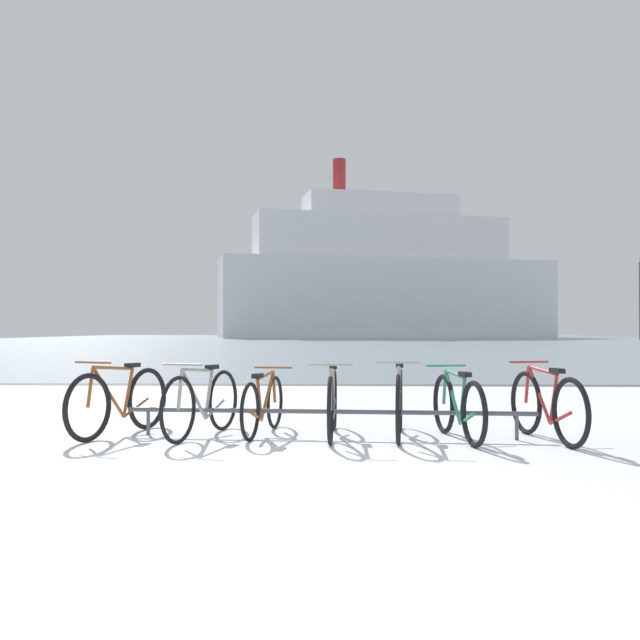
{
  "coord_description": "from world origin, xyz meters",
  "views": [
    {
      "loc": [
        0.88,
        -4.7,
        1.19
      ],
      "look_at": [
        0.53,
        5.87,
        1.31
      ],
      "focal_mm": 39.49,
      "sensor_mm": 36.0,
      "label": 1
    }
  ],
  "objects_px": {
    "bicycle_5": "(458,407)",
    "ferry_ship": "(385,278)",
    "bicycle_1": "(202,403)",
    "bicycle_3": "(332,403)",
    "bicycle_6": "(547,406)",
    "bicycle_2": "(263,404)",
    "bicycle_0": "(119,401)",
    "bicycle_4": "(399,402)"
  },
  "relations": [
    {
      "from": "bicycle_5",
      "to": "ferry_ship",
      "type": "xyz_separation_m",
      "value": [
        4.14,
        82.52,
        7.22
      ]
    },
    {
      "from": "bicycle_1",
      "to": "bicycle_3",
      "type": "relative_size",
      "value": 0.94
    },
    {
      "from": "bicycle_6",
      "to": "bicycle_3",
      "type": "bearing_deg",
      "value": 174.86
    },
    {
      "from": "bicycle_3",
      "to": "bicycle_6",
      "type": "height_order",
      "value": "bicycle_6"
    },
    {
      "from": "bicycle_2",
      "to": "bicycle_1",
      "type": "bearing_deg",
      "value": -163.4
    },
    {
      "from": "bicycle_3",
      "to": "bicycle_2",
      "type": "bearing_deg",
      "value": 169.41
    },
    {
      "from": "bicycle_2",
      "to": "bicycle_5",
      "type": "xyz_separation_m",
      "value": [
        2.11,
        -0.31,
        0.02
      ]
    },
    {
      "from": "bicycle_2",
      "to": "ferry_ship",
      "type": "height_order",
      "value": "ferry_ship"
    },
    {
      "from": "bicycle_5",
      "to": "bicycle_6",
      "type": "relative_size",
      "value": 0.98
    },
    {
      "from": "bicycle_2",
      "to": "bicycle_5",
      "type": "height_order",
      "value": "bicycle_5"
    },
    {
      "from": "bicycle_6",
      "to": "bicycle_5",
      "type": "bearing_deg",
      "value": 177.61
    },
    {
      "from": "bicycle_5",
      "to": "bicycle_1",
      "type": "bearing_deg",
      "value": 177.61
    },
    {
      "from": "bicycle_3",
      "to": "bicycle_6",
      "type": "xyz_separation_m",
      "value": [
        2.26,
        -0.2,
        -0.0
      ]
    },
    {
      "from": "bicycle_0",
      "to": "bicycle_6",
      "type": "xyz_separation_m",
      "value": [
        4.63,
        -0.23,
        -0.01
      ]
    },
    {
      "from": "bicycle_4",
      "to": "bicycle_2",
      "type": "bearing_deg",
      "value": 174.59
    },
    {
      "from": "bicycle_0",
      "to": "ferry_ship",
      "type": "bearing_deg",
      "value": 84.56
    },
    {
      "from": "bicycle_4",
      "to": "ferry_ship",
      "type": "relative_size",
      "value": 0.04
    },
    {
      "from": "bicycle_4",
      "to": "bicycle_3",
      "type": "bearing_deg",
      "value": -179.82
    },
    {
      "from": "bicycle_1",
      "to": "ferry_ship",
      "type": "distance_m",
      "value": 83.0
    },
    {
      "from": "bicycle_1",
      "to": "bicycle_2",
      "type": "relative_size",
      "value": 1.05
    },
    {
      "from": "ferry_ship",
      "to": "bicycle_6",
      "type": "bearing_deg",
      "value": -92.23
    },
    {
      "from": "bicycle_3",
      "to": "bicycle_4",
      "type": "distance_m",
      "value": 0.73
    },
    {
      "from": "bicycle_6",
      "to": "ferry_ship",
      "type": "height_order",
      "value": "ferry_ship"
    },
    {
      "from": "bicycle_1",
      "to": "bicycle_3",
      "type": "xyz_separation_m",
      "value": [
        1.43,
        0.05,
        -0.0
      ]
    },
    {
      "from": "bicycle_2",
      "to": "ferry_ship",
      "type": "relative_size",
      "value": 0.04
    },
    {
      "from": "bicycle_0",
      "to": "bicycle_1",
      "type": "bearing_deg",
      "value": -4.45
    },
    {
      "from": "bicycle_1",
      "to": "bicycle_5",
      "type": "relative_size",
      "value": 1.03
    },
    {
      "from": "bicycle_0",
      "to": "bicycle_5",
      "type": "xyz_separation_m",
      "value": [
        3.7,
        -0.19,
        -0.03
      ]
    },
    {
      "from": "bicycle_3",
      "to": "ferry_ship",
      "type": "distance_m",
      "value": 82.85
    },
    {
      "from": "bicycle_1",
      "to": "bicycle_6",
      "type": "xyz_separation_m",
      "value": [
        3.69,
        -0.15,
        -0.0
      ]
    },
    {
      "from": "bicycle_0",
      "to": "bicycle_4",
      "type": "height_order",
      "value": "bicycle_4"
    },
    {
      "from": "bicycle_2",
      "to": "bicycle_3",
      "type": "bearing_deg",
      "value": -10.59
    },
    {
      "from": "bicycle_0",
      "to": "bicycle_3",
      "type": "height_order",
      "value": "bicycle_0"
    },
    {
      "from": "bicycle_2",
      "to": "bicycle_5",
      "type": "relative_size",
      "value": 0.99
    },
    {
      "from": "bicycle_1",
      "to": "ferry_ship",
      "type": "bearing_deg",
      "value": 85.21
    },
    {
      "from": "bicycle_1",
      "to": "bicycle_4",
      "type": "distance_m",
      "value": 2.16
    },
    {
      "from": "ferry_ship",
      "to": "bicycle_3",
      "type": "bearing_deg",
      "value": -93.81
    },
    {
      "from": "bicycle_5",
      "to": "ferry_ship",
      "type": "height_order",
      "value": "ferry_ship"
    },
    {
      "from": "bicycle_3",
      "to": "bicycle_5",
      "type": "distance_m",
      "value": 1.35
    },
    {
      "from": "bicycle_4",
      "to": "ferry_ship",
      "type": "distance_m",
      "value": 82.8
    },
    {
      "from": "bicycle_1",
      "to": "bicycle_4",
      "type": "xyz_separation_m",
      "value": [
        2.16,
        0.05,
        0.01
      ]
    },
    {
      "from": "bicycle_0",
      "to": "bicycle_5",
      "type": "height_order",
      "value": "bicycle_0"
    }
  ]
}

